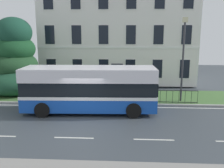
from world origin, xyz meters
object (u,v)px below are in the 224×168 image
at_px(single_decker_bus, 90,89).
at_px(street_lamp_post, 183,54).
at_px(georgian_townhouse, 119,23).
at_px(evergreen_tree, 15,65).
at_px(litter_bin, 64,92).

height_order(single_decker_bus, street_lamp_post, street_lamp_post).
distance_m(georgian_townhouse, evergreen_tree, 11.69).
relative_size(georgian_townhouse, evergreen_tree, 2.34).
bearing_deg(evergreen_tree, street_lamp_post, -9.09).
bearing_deg(street_lamp_post, single_decker_bus, -158.18).
distance_m(georgian_townhouse, litter_bin, 11.26).
bearing_deg(litter_bin, street_lamp_post, -1.04).
height_order(georgian_townhouse, evergreen_tree, georgian_townhouse).
height_order(single_decker_bus, litter_bin, single_decker_bus).
height_order(georgian_townhouse, street_lamp_post, georgian_townhouse).
distance_m(evergreen_tree, street_lamp_post, 13.92).
bearing_deg(street_lamp_post, litter_bin, 178.96).
relative_size(evergreen_tree, single_decker_bus, 0.76).
xyz_separation_m(street_lamp_post, litter_bin, (-9.02, 0.16, -3.02)).
xyz_separation_m(evergreen_tree, street_lamp_post, (13.70, -2.19, 1.17)).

